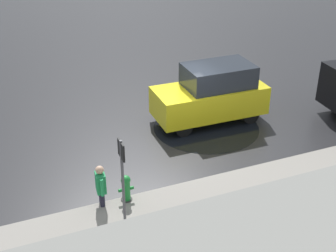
{
  "coord_description": "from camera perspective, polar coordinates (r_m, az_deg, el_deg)",
  "views": [
    {
      "loc": [
        5.67,
        12.58,
        7.67
      ],
      "look_at": [
        0.79,
        0.77,
        0.9
      ],
      "focal_mm": 50.0,
      "sensor_mm": 36.0,
      "label": 1
    }
  ],
  "objects": [
    {
      "name": "sign_post",
      "position": [
        11.12,
        -5.59,
        -5.46
      ],
      "size": [
        0.07,
        0.44,
        2.4
      ],
      "color": "#4C4C51",
      "rests_on": "ground"
    },
    {
      "name": "ground_plane",
      "position": [
        15.79,
        1.6,
        -1.17
      ],
      "size": [
        60.0,
        60.0,
        0.0
      ],
      "primitive_type": "plane",
      "color": "black"
    },
    {
      "name": "pedestrian",
      "position": [
        12.31,
        -8.2,
        -6.99
      ],
      "size": [
        0.28,
        0.57,
        1.22
      ],
      "color": "#1E8C4C",
      "rests_on": "ground"
    },
    {
      "name": "fire_hydrant",
      "position": [
        12.55,
        -5.14,
        -7.62
      ],
      "size": [
        0.42,
        0.31,
        0.8
      ],
      "color": "#197A2D",
      "rests_on": "ground"
    },
    {
      "name": "moving_hatchback",
      "position": [
        16.44,
        5.35,
        3.94
      ],
      "size": [
        3.92,
        1.75,
        2.06
      ],
      "color": "yellow",
      "rests_on": "ground"
    },
    {
      "name": "kerb_strip",
      "position": [
        12.68,
        9.4,
        -9.63
      ],
      "size": [
        24.0,
        3.2,
        0.04
      ],
      "primitive_type": "cube",
      "color": "gray",
      "rests_on": "ground"
    },
    {
      "name": "metal_railing",
      "position": [
        11.38,
        17.32,
        -11.17
      ],
      "size": [
        7.84,
        0.04,
        1.05
      ],
      "color": "#B7BABF",
      "rests_on": "ground"
    },
    {
      "name": "puddle_patch",
      "position": [
        16.37,
        4.66,
        -0.12
      ],
      "size": [
        3.68,
        3.68,
        0.01
      ],
      "primitive_type": "cylinder",
      "color": "black",
      "rests_on": "ground"
    }
  ]
}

